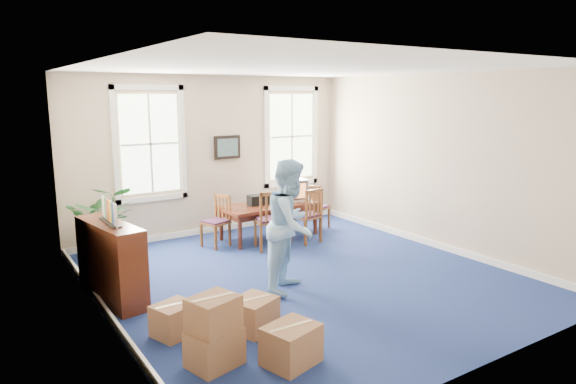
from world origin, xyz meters
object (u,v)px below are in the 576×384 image
chair_near_left (269,219)px  man (291,225)px  potted_plant (106,221)px  conference_table (269,220)px  crt_tv (293,189)px  cardboard_boxes (227,322)px  credenza (111,262)px

chair_near_left → man: man is taller
potted_plant → man: bearing=-57.3°
conference_table → crt_tv: size_ratio=3.75×
conference_table → chair_near_left: chair_near_left is taller
chair_near_left → man: bearing=83.9°
man → cardboard_boxes: man is taller
conference_table → crt_tv: bearing=1.2°
credenza → potted_plant: bearing=68.7°
conference_table → potted_plant: 3.10m
chair_near_left → cardboard_boxes: size_ratio=0.79×
cardboard_boxes → man: bearing=37.6°
credenza → man: bearing=-32.2°
man → credenza: bearing=120.0°
cardboard_boxes → potted_plant: bearing=92.9°
credenza → potted_plant: 2.03m
credenza → potted_plant: (0.42, 1.98, 0.10)m
man → chair_near_left: bearing=30.9°
man → cardboard_boxes: size_ratio=1.37×
credenza → cardboard_boxes: 2.37m
potted_plant → cardboard_boxes: (0.22, -4.26, -0.26)m
chair_near_left → potted_plant: 2.87m
man → potted_plant: bearing=85.6°
credenza → chair_near_left: bearing=6.9°
crt_tv → credenza: 4.40m
man → conference_table: bearing=28.4°
potted_plant → cardboard_boxes: bearing=-87.1°
crt_tv → conference_table: bearing=-165.0°
crt_tv → chair_near_left: 1.28m
man → credenza: size_ratio=1.36×
conference_table → man: (-1.16, -2.55, 0.62)m
chair_near_left → cardboard_boxes: 4.00m
chair_near_left → crt_tv: bearing=-128.1°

